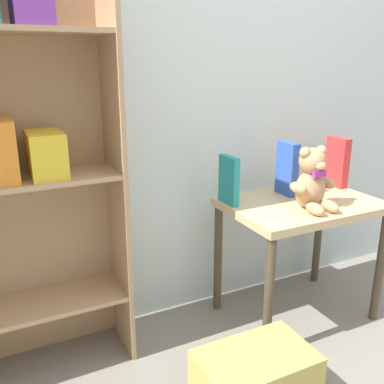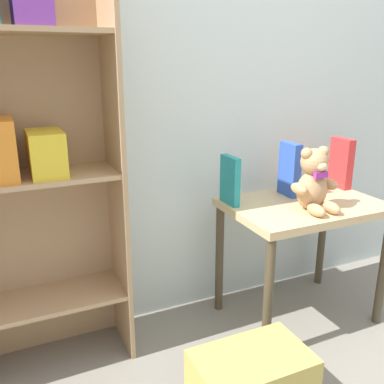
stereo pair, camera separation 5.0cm
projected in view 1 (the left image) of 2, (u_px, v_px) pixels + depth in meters
name	position (u px, v px, depth m)	size (l,w,h in m)	color
wall_back	(227.00, 53.00, 1.99)	(4.80, 0.06, 2.50)	silver
bookshelf_side	(20.00, 151.00, 1.56)	(0.70, 0.28, 1.60)	tan
display_table	(301.00, 218.00, 2.01)	(0.70, 0.48, 0.59)	tan
teddy_bear	(312.00, 181.00, 1.85)	(0.21, 0.19, 0.28)	tan
book_standing_teal	(229.00, 180.00, 1.92)	(0.03, 0.13, 0.22)	teal
book_standing_blue	(287.00, 169.00, 2.05)	(0.04, 0.13, 0.26)	#2D51B7
book_standing_red	(337.00, 162.00, 2.19)	(0.04, 0.13, 0.25)	red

